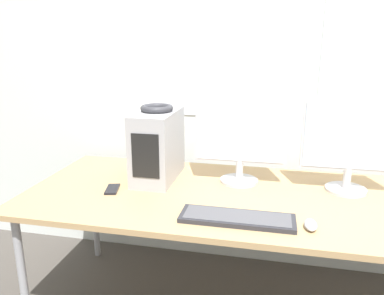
% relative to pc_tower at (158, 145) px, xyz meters
% --- Properties ---
extents(wall_back, '(8.00, 0.07, 2.70)m').
position_rel_pc_tower_xyz_m(wall_back, '(0.67, 0.45, 0.45)').
color(wall_back, silver).
rests_on(wall_back, ground_plane).
extents(desk, '(2.58, 0.93, 0.71)m').
position_rel_pc_tower_xyz_m(desk, '(0.67, -0.15, -0.23)').
color(desk, tan).
rests_on(desk, ground_plane).
extents(pc_tower, '(0.21, 0.42, 0.38)m').
position_rel_pc_tower_xyz_m(pc_tower, '(0.00, 0.00, 0.00)').
color(pc_tower, '#9E9EA3').
rests_on(pc_tower, desk).
extents(headphones, '(0.18, 0.18, 0.03)m').
position_rel_pc_tower_xyz_m(headphones, '(0.00, 0.00, 0.21)').
color(headphones, '#333338').
rests_on(headphones, pc_tower).
extents(monitor_main, '(0.49, 0.21, 0.51)m').
position_rel_pc_tower_xyz_m(monitor_main, '(0.45, 0.03, 0.08)').
color(monitor_main, '#B7B7BC').
rests_on(monitor_main, desk).
extents(monitor_right_near, '(0.48, 0.21, 0.47)m').
position_rel_pc_tower_xyz_m(monitor_right_near, '(1.01, 0.02, 0.06)').
color(monitor_right_near, '#B7B7BC').
rests_on(monitor_right_near, desk).
extents(keyboard, '(0.49, 0.16, 0.02)m').
position_rel_pc_tower_xyz_m(keyboard, '(0.49, -0.44, -0.18)').
color(keyboard, '#28282D').
rests_on(keyboard, desk).
extents(mouse, '(0.05, 0.10, 0.03)m').
position_rel_pc_tower_xyz_m(mouse, '(0.79, -0.44, -0.18)').
color(mouse, '#B2B2B7').
rests_on(mouse, desk).
extents(cell_phone, '(0.09, 0.15, 0.01)m').
position_rel_pc_tower_xyz_m(cell_phone, '(-0.18, -0.23, -0.19)').
color(cell_phone, black).
rests_on(cell_phone, desk).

